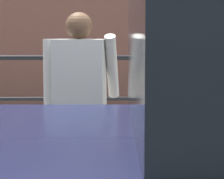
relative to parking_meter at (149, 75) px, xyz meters
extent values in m
cylinder|color=slate|center=(0.00, 0.00, -0.56)|extent=(0.07, 0.07, 1.10)
cylinder|color=#939699|center=(0.00, 0.00, 0.13)|extent=(0.18, 0.18, 0.28)
sphere|color=silver|center=(0.00, 0.00, 0.30)|extent=(0.18, 0.18, 0.18)
cube|color=black|center=(0.01, -0.10, 0.19)|extent=(0.10, 0.01, 0.07)
cube|color=yellow|center=(0.01, -0.10, 0.08)|extent=(0.11, 0.01, 0.09)
cylinder|color=slate|center=(-0.65, 0.12, -0.71)|extent=(0.15, 0.15, 0.79)
cylinder|color=slate|center=(-0.45, 0.09, -0.71)|extent=(0.15, 0.15, 0.79)
cube|color=beige|center=(-0.55, 0.11, -0.02)|extent=(0.44, 0.28, 0.60)
sphere|color=brown|center=(-0.55, 0.11, 0.39)|extent=(0.21, 0.21, 0.21)
cylinder|color=beige|center=(-0.80, 0.15, 0.00)|extent=(0.09, 0.09, 0.56)
cylinder|color=beige|center=(-0.29, 0.18, 0.05)|extent=(0.14, 0.34, 0.54)
cylinder|color=black|center=(0.10, 2.22, 0.01)|extent=(24.00, 0.06, 0.06)
cylinder|color=black|center=(0.10, 2.22, -0.49)|extent=(24.00, 0.05, 0.05)
cylinder|color=black|center=(0.10, 2.22, -0.55)|extent=(0.06, 0.06, 1.12)
cube|color=brown|center=(0.10, 5.04, 0.68)|extent=(32.00, 0.50, 3.82)
camera|label=1|loc=(-0.37, -4.01, 0.36)|focal=82.09mm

